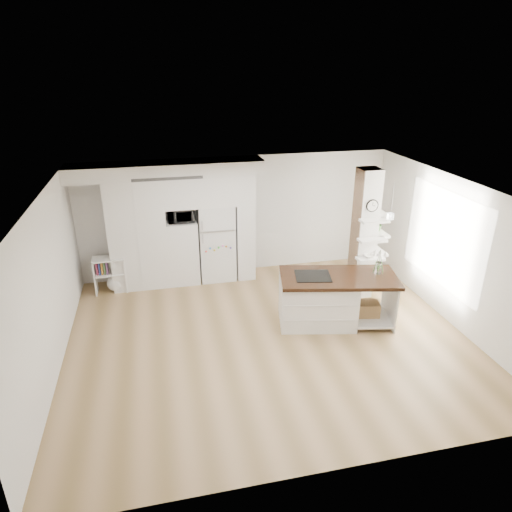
{
  "coord_description": "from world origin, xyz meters",
  "views": [
    {
      "loc": [
        -1.75,
        -6.76,
        4.57
      ],
      "look_at": [
        -0.02,
        0.9,
        1.22
      ],
      "focal_mm": 32.0,
      "sensor_mm": 36.0,
      "label": 1
    }
  ],
  "objects_px": {
    "bookshelf": "(112,277)",
    "floor_plant_a": "(394,295)",
    "refrigerator": "(216,242)",
    "kitchen_island": "(324,298)"
  },
  "relations": [
    {
      "from": "bookshelf",
      "to": "floor_plant_a",
      "type": "bearing_deg",
      "value": -20.06
    },
    {
      "from": "kitchen_island",
      "to": "floor_plant_a",
      "type": "xyz_separation_m",
      "value": [
        1.63,
        0.31,
        -0.28
      ]
    },
    {
      "from": "bookshelf",
      "to": "floor_plant_a",
      "type": "distance_m",
      "value": 5.92
    },
    {
      "from": "bookshelf",
      "to": "refrigerator",
      "type": "bearing_deg",
      "value": 3.17
    },
    {
      "from": "floor_plant_a",
      "to": "kitchen_island",
      "type": "bearing_deg",
      "value": -169.41
    },
    {
      "from": "refrigerator",
      "to": "bookshelf",
      "type": "relative_size",
      "value": 2.24
    },
    {
      "from": "refrigerator",
      "to": "bookshelf",
      "type": "height_order",
      "value": "refrigerator"
    },
    {
      "from": "refrigerator",
      "to": "kitchen_island",
      "type": "relative_size",
      "value": 0.76
    },
    {
      "from": "bookshelf",
      "to": "floor_plant_a",
      "type": "xyz_separation_m",
      "value": [
        5.6,
        -1.89,
        -0.12
      ]
    },
    {
      "from": "kitchen_island",
      "to": "floor_plant_a",
      "type": "height_order",
      "value": "kitchen_island"
    }
  ]
}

